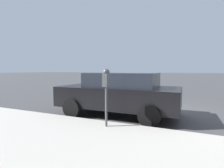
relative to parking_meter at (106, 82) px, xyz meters
name	(u,v)px	position (x,y,z in m)	size (l,w,h in m)	color
ground_plane	(158,112)	(2.63, -0.93, -1.28)	(220.00, 220.00, 0.00)	#424244
parking_meter	(106,82)	(0.00, 0.00, 0.00)	(0.21, 0.19, 1.52)	#4C5156
car_black	(119,93)	(1.66, 0.29, -0.49)	(2.11, 4.23, 1.51)	black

